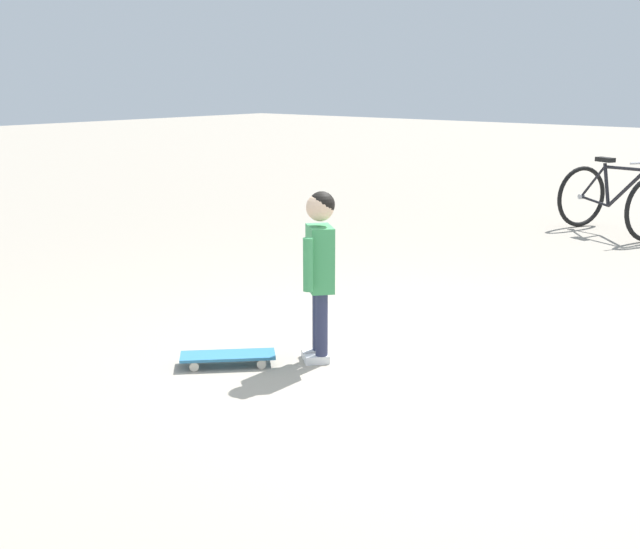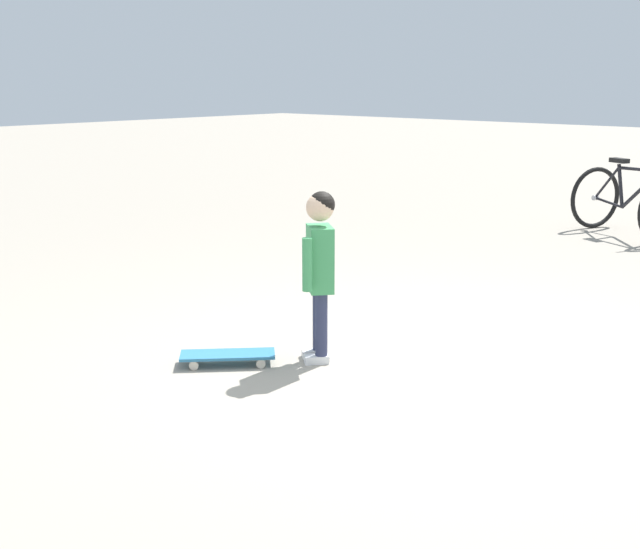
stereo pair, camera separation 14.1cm
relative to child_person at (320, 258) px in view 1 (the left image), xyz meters
name	(u,v)px [view 1 (the left image)]	position (x,y,z in m)	size (l,w,h in m)	color
ground_plane	(401,361)	(-0.40, -0.31, -0.66)	(50.00, 50.00, 0.00)	#9E9384
child_person	(320,258)	(0.00, 0.00, 0.00)	(0.28, 0.38, 1.06)	#2D3351
skateboard	(228,356)	(0.37, 0.44, -0.60)	(0.54, 0.55, 0.07)	teal
bicycle_mid	(614,200)	(0.21, -5.39, -0.28)	(1.27, 1.09, 0.85)	black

